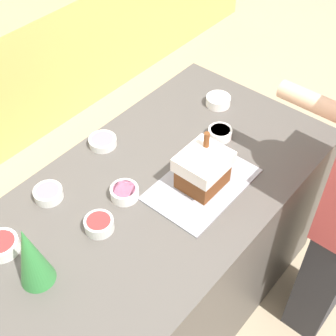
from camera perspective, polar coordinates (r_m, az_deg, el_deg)
The scene contains 12 objects.
ground_plane at distance 2.72m, azimuth -0.85°, elevation -15.15°, with size 12.00×12.00×0.00m, color tan.
kitchen_island at distance 2.33m, azimuth -0.97°, elevation -9.70°, with size 1.65×0.91×0.91m.
baking_tray at distance 1.98m, azimuth 4.16°, elevation -1.98°, with size 0.47×0.31×0.01m.
gingerbread_house at distance 1.92m, azimuth 4.30°, elevation -0.14°, with size 0.20×0.18×0.23m.
decorative_tree at distance 1.66m, azimuth -16.42°, elevation -10.23°, with size 0.13×0.13×0.28m.
candy_bowl_center_rear at distance 1.83m, azimuth -8.40°, elevation -6.78°, with size 0.12×0.12×0.05m.
candy_bowl_behind_tray at distance 2.16m, azimuth -7.97°, elevation 3.23°, with size 0.13×0.13×0.04m.
candy_bowl_beside_tree at distance 1.86m, azimuth -19.64°, elevation -8.85°, with size 0.13×0.13×0.05m.
candy_bowl_near_tray_left at distance 2.38m, azimuth 6.15°, elevation 8.19°, with size 0.12×0.12×0.05m.
candy_bowl_far_left at distance 2.19m, azimuth 6.36°, elevation 4.30°, with size 0.11×0.11×0.04m.
candy_bowl_near_tray_right at distance 1.98m, azimuth -14.39°, elevation -3.01°, with size 0.12×0.12×0.04m.
candy_bowl_front_corner at distance 1.92m, azimuth -5.33°, elevation -2.94°, with size 0.12×0.12×0.05m.
Camera 1 is at (-0.99, -0.88, 2.38)m, focal length 50.00 mm.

